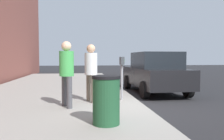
% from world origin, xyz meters
% --- Properties ---
extents(ground_plane, '(80.00, 80.00, 0.00)m').
position_xyz_m(ground_plane, '(0.00, 0.00, 0.00)').
color(ground_plane, '#232326').
rests_on(ground_plane, ground).
extents(sidewalk_slab, '(28.00, 6.00, 0.15)m').
position_xyz_m(sidewalk_slab, '(0.00, 3.00, 0.07)').
color(sidewalk_slab, gray).
rests_on(sidewalk_slab, ground_plane).
extents(parking_meter, '(0.36, 0.12, 1.41)m').
position_xyz_m(parking_meter, '(0.76, 0.50, 1.17)').
color(parking_meter, gray).
rests_on(parking_meter, sidewalk_slab).
extents(pedestrian_at_meter, '(0.52, 0.39, 1.80)m').
position_xyz_m(pedestrian_at_meter, '(0.50, 1.52, 1.21)').
color(pedestrian_at_meter, '#726656').
rests_on(pedestrian_at_meter, sidewalk_slab).
extents(pedestrian_bystander, '(0.52, 0.40, 1.83)m').
position_xyz_m(pedestrian_bystander, '(-0.18, 2.23, 1.24)').
color(pedestrian_bystander, '#47474C').
rests_on(pedestrian_bystander, sidewalk_slab).
extents(parked_sedan_near, '(4.44, 2.05, 1.77)m').
position_xyz_m(parked_sedan_near, '(3.03, -1.35, 0.89)').
color(parked_sedan_near, black).
rests_on(parked_sedan_near, ground_plane).
extents(trash_bin, '(0.59, 0.59, 1.01)m').
position_xyz_m(trash_bin, '(-1.96, 1.31, 0.66)').
color(trash_bin, '#1E4C2D').
rests_on(trash_bin, sidewalk_slab).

